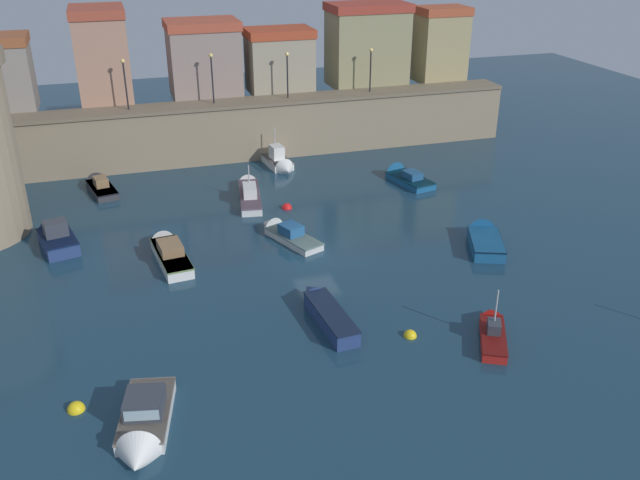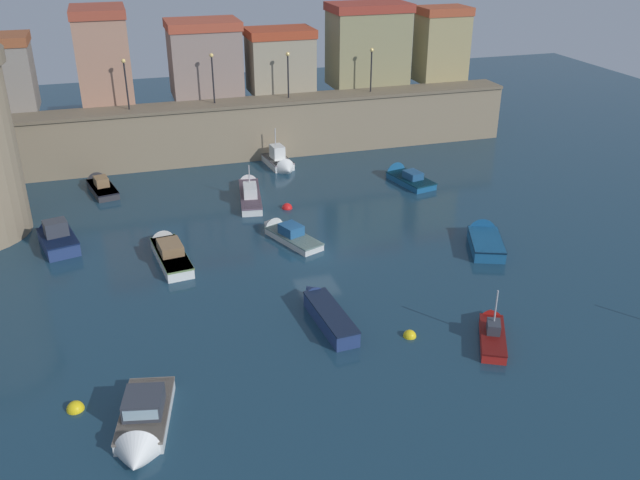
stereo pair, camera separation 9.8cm
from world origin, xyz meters
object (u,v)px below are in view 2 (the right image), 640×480
at_px(moored_boat_8, 56,236).
at_px(mooring_buoy_1, 76,409).
at_px(moored_boat_11, 285,232).
at_px(moored_boat_0, 325,311).
at_px(moored_boat_10, 250,191).
at_px(mooring_buoy_2, 287,208).
at_px(moored_boat_4, 168,250).
at_px(moored_boat_5, 100,185).
at_px(quay_lamp_0, 125,77).
at_px(moored_boat_9, 280,162).
at_px(quay_lamp_2, 288,68).
at_px(moored_boat_7, 492,330).
at_px(mooring_buoy_0, 410,336).
at_px(moored_boat_1, 403,176).
at_px(quay_lamp_3, 371,63).
at_px(moored_boat_2, 142,427).
at_px(moored_boat_6, 484,238).
at_px(quay_lamp_1, 212,71).

height_order(moored_boat_8, mooring_buoy_1, moored_boat_8).
bearing_deg(moored_boat_11, moored_boat_0, 155.78).
relative_size(moored_boat_10, mooring_buoy_2, 10.11).
xyz_separation_m(moored_boat_0, moored_boat_4, (-6.80, 9.28, -0.02)).
bearing_deg(moored_boat_5, quay_lamp_0, -46.35).
height_order(quay_lamp_0, moored_boat_9, quay_lamp_0).
relative_size(quay_lamp_2, moored_boat_7, 0.83).
xyz_separation_m(moored_boat_10, mooring_buoy_0, (3.68, -19.92, -0.40)).
bearing_deg(mooring_buoy_2, moored_boat_1, 15.89).
bearing_deg(quay_lamp_3, moored_boat_2, -123.81).
bearing_deg(moored_boat_10, moored_boat_8, 117.50).
bearing_deg(moored_boat_7, moored_boat_8, 77.86).
bearing_deg(quay_lamp_3, mooring_buoy_2, -131.61).
bearing_deg(mooring_buoy_2, moored_boat_5, 148.37).
xyz_separation_m(moored_boat_0, mooring_buoy_2, (1.71, 14.26, -0.45)).
xyz_separation_m(moored_boat_1, moored_boat_8, (-24.71, -4.15, 0.24)).
height_order(moored_boat_4, moored_boat_6, moored_boat_4).
distance_m(quay_lamp_0, moored_boat_10, 13.33).
bearing_deg(quay_lamp_1, mooring_buoy_0, -81.06).
relative_size(quay_lamp_3, mooring_buoy_2, 5.03).
height_order(quay_lamp_2, moored_boat_7, quay_lamp_2).
relative_size(quay_lamp_3, moored_boat_11, 0.66).
height_order(moored_boat_7, mooring_buoy_2, moored_boat_7).
height_order(quay_lamp_2, mooring_buoy_1, quay_lamp_2).
height_order(moored_boat_0, moored_boat_7, moored_boat_7).
xyz_separation_m(moored_boat_8, moored_boat_11, (13.58, -3.06, -0.23)).
height_order(moored_boat_4, mooring_buoy_1, moored_boat_4).
distance_m(quay_lamp_1, moored_boat_1, 16.96).
height_order(quay_lamp_1, mooring_buoy_2, quay_lamp_1).
distance_m(quay_lamp_3, moored_boat_1, 11.20).
distance_m(quay_lamp_2, mooring_buoy_1, 34.75).
distance_m(quay_lamp_3, moored_boat_10, 16.58).
bearing_deg(mooring_buoy_1, moored_boat_1, 41.49).
xyz_separation_m(moored_boat_2, mooring_buoy_0, (12.67, 3.29, -0.42)).
bearing_deg(mooring_buoy_0, moored_boat_1, 67.56).
height_order(moored_boat_5, moored_boat_10, moored_boat_10).
xyz_separation_m(moored_boat_8, mooring_buoy_2, (14.87, 1.35, -0.55)).
relative_size(quay_lamp_0, moored_boat_4, 0.60).
distance_m(quay_lamp_3, moored_boat_7, 30.90).
distance_m(moored_boat_1, moored_boat_6, 11.70).
height_order(moored_boat_2, mooring_buoy_1, moored_boat_2).
xyz_separation_m(moored_boat_6, moored_boat_8, (-25.02, 7.54, 0.17)).
bearing_deg(moored_boat_0, moored_boat_6, -69.90).
bearing_deg(moored_boat_5, quay_lamp_1, -78.39).
xyz_separation_m(moored_boat_4, mooring_buoy_0, (10.19, -11.97, -0.43)).
xyz_separation_m(moored_boat_8, moored_boat_10, (12.88, 4.33, -0.16)).
height_order(moored_boat_1, moored_boat_11, moored_boat_1).
height_order(quay_lamp_2, moored_boat_5, quay_lamp_2).
bearing_deg(quay_lamp_3, moored_boat_6, -90.72).
height_order(quay_lamp_2, moored_boat_0, quay_lamp_2).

